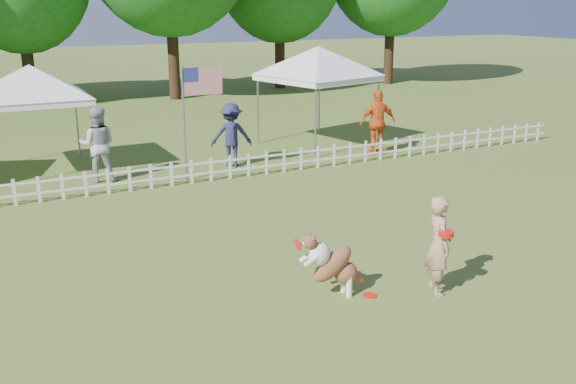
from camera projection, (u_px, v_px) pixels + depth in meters
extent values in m
plane|color=#39571B|center=(379.00, 288.00, 9.94)|extent=(120.00, 120.00, 0.00)
imported|color=tan|center=(439.00, 245.00, 9.59)|extent=(0.53, 0.65, 1.54)
cylinder|color=red|center=(370.00, 295.00, 9.67)|extent=(0.26, 0.26, 0.02)
imported|color=#A8A9AE|center=(98.00, 145.00, 15.63)|extent=(1.05, 0.92, 1.84)
imported|color=#212448|center=(231.00, 135.00, 17.11)|extent=(1.24, 0.93, 1.70)
imported|color=#E2581A|center=(378.00, 122.00, 18.40)|extent=(1.16, 0.62, 1.88)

